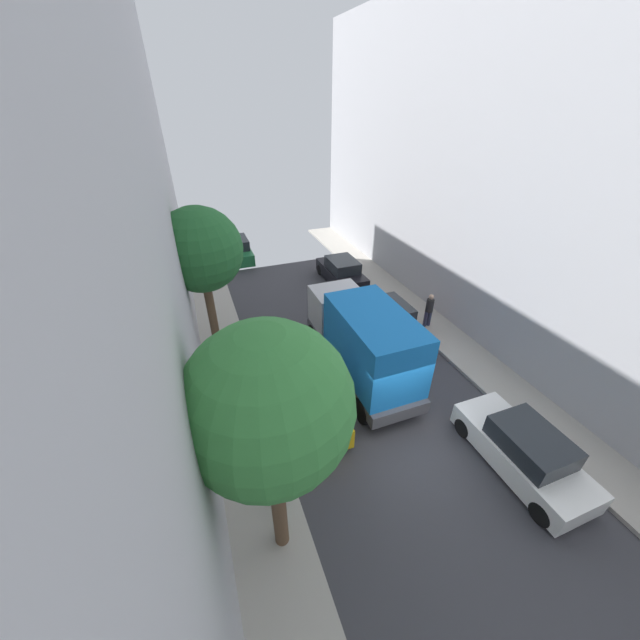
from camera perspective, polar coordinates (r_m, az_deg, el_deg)
ground at (r=12.74m, az=14.18°, el=-18.94°), size 32.00×32.00×0.00m
sidewalk_left at (r=11.46m, az=-9.66°, el=-25.89°), size 2.00×44.00×0.15m
sidewalk_right at (r=15.51m, az=30.19°, el=-11.68°), size 2.00×44.00×0.15m
parked_car_left_2 at (r=12.79m, az=-2.05°, el=-12.59°), size 1.78×4.20×1.57m
parked_car_left_3 at (r=25.86m, az=-13.32°, el=10.98°), size 1.78×4.20×1.57m
parked_car_right_2 at (r=12.90m, az=29.93°, el=-17.80°), size 1.78×4.20×1.57m
parked_car_right_3 at (r=17.37m, az=10.94°, el=0.32°), size 1.78×4.20×1.57m
parked_car_right_4 at (r=21.77m, az=3.49°, el=7.73°), size 1.78×4.20×1.57m
delivery_truck at (r=13.81m, az=6.86°, el=-3.15°), size 2.26×6.60×3.38m
pedestrian at (r=17.86m, az=17.19°, el=1.67°), size 0.40×0.36×1.72m
street_tree_0 at (r=14.33m, az=-18.80°, el=10.53°), size 3.25×3.25×6.34m
street_tree_2 at (r=6.79m, az=-8.43°, el=-13.70°), size 3.29×3.29×6.43m
lamp_post at (r=8.21m, az=-8.54°, el=-13.94°), size 0.44×0.44×5.65m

